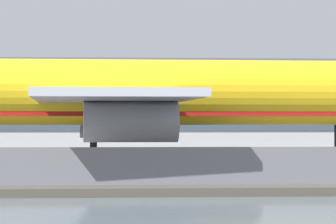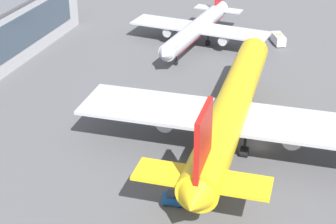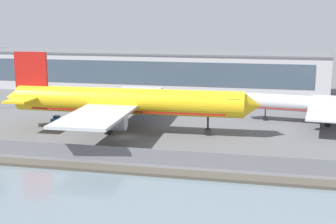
% 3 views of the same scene
% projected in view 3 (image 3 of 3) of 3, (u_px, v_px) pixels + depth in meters
% --- Properties ---
extents(ground_plane, '(500.00, 500.00, 0.00)m').
position_uv_depth(ground_plane, '(124.00, 137.00, 94.12)').
color(ground_plane, '#565659').
extents(shoreline_seawall, '(320.00, 3.00, 0.50)m').
position_uv_depth(shoreline_seawall, '(84.00, 167.00, 74.45)').
color(shoreline_seawall, '#474238').
rests_on(shoreline_seawall, ground).
extents(perimeter_fence, '(280.00, 0.10, 2.61)m').
position_uv_depth(perimeter_fence, '(94.00, 153.00, 78.55)').
color(perimeter_fence, slate).
rests_on(perimeter_fence, ground).
extents(cargo_jet_yellow, '(54.82, 46.63, 16.61)m').
position_uv_depth(cargo_jet_yellow, '(124.00, 102.00, 97.40)').
color(cargo_jet_yellow, yellow).
rests_on(cargo_jet_yellow, ground).
extents(passenger_jet_silver, '(37.66, 32.40, 11.37)m').
position_uv_depth(passenger_jet_silver, '(320.00, 105.00, 104.53)').
color(passenger_jet_silver, silver).
rests_on(passenger_jet_silver, ground).
extents(baggage_tug, '(1.98, 3.37, 1.80)m').
position_uv_depth(baggage_tug, '(56.00, 120.00, 105.90)').
color(baggage_tug, '#19519E').
rests_on(baggage_tug, ground).
extents(terminal_building, '(115.14, 17.35, 12.58)m').
position_uv_depth(terminal_building, '(146.00, 71.00, 154.11)').
color(terminal_building, '#B2B2B7').
rests_on(terminal_building, ground).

